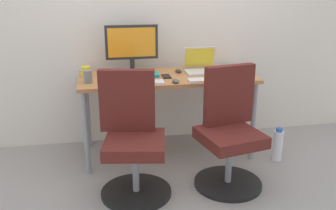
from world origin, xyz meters
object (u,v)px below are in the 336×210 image
office_chair_left (133,140)px  water_bottle_on_floor (278,145)px  desktop_monitor (132,45)px  coffee_mug (86,72)px  open_laptop (201,66)px  office_chair_right (229,133)px

office_chair_left → water_bottle_on_floor: (1.34, 0.28, -0.28)m
office_chair_left → desktop_monitor: (0.09, 0.82, 0.58)m
coffee_mug → desktop_monitor: bearing=14.0°
water_bottle_on_floor → open_laptop: size_ratio=1.00×
office_chair_right → water_bottle_on_floor: office_chair_right is taller
desktop_monitor → open_laptop: desktop_monitor is taller
office_chair_left → water_bottle_on_floor: bearing=11.9°
open_laptop → coffee_mug: size_ratio=3.37×
office_chair_right → open_laptop: bearing=93.4°
office_chair_right → water_bottle_on_floor: (0.58, 0.28, -0.28)m
office_chair_right → desktop_monitor: (-0.67, 0.82, 0.58)m
desktop_monitor → open_laptop: (0.63, -0.11, -0.20)m
office_chair_right → open_laptop: open_laptop is taller
office_chair_right → desktop_monitor: desktop_monitor is taller
desktop_monitor → coffee_mug: size_ratio=5.22×
open_laptop → coffee_mug: 1.05m
office_chair_left → coffee_mug: size_ratio=10.22×
office_chair_left → open_laptop: open_laptop is taller
desktop_monitor → water_bottle_on_floor: bearing=-23.3°
water_bottle_on_floor → office_chair_left: bearing=-168.1°
water_bottle_on_floor → desktop_monitor: desktop_monitor is taller
water_bottle_on_floor → coffee_mug: size_ratio=3.37×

